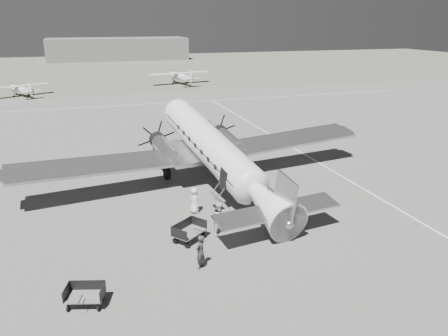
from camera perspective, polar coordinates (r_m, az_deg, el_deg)
ground at (r=27.62m, az=-2.05°, el=-6.18°), size 260.00×260.00×0.00m
taxi_line_right at (r=32.69m, az=18.65°, el=-3.13°), size 0.15×80.00×0.01m
taxi_line_horizon at (r=65.52m, az=-11.80°, el=8.09°), size 90.00×0.15×0.01m
grass_infield at (r=119.89m, az=-14.94°, el=12.51°), size 260.00×90.00×0.01m
hangar_main at (r=144.85m, az=-13.67°, el=14.88°), size 42.00×14.00×6.60m
dc3_airliner at (r=31.05m, az=-1.13°, el=1.92°), size 30.39×23.17×5.31m
light_plane_left at (r=78.22m, az=-24.97°, el=9.17°), size 12.21×11.45×2.01m
light_plane_right at (r=85.78m, az=-5.72°, el=11.65°), size 13.88×12.14×2.50m
baggage_cart_near at (r=24.43m, az=-4.55°, el=-8.33°), size 2.32×2.21×1.07m
baggage_cart_far at (r=20.26m, az=-17.69°, el=-15.64°), size 1.94×1.61×0.95m
ground_crew at (r=21.76m, az=-3.12°, el=-10.87°), size 0.76×0.74×1.76m
ramp_agent at (r=24.94m, az=-0.59°, el=-6.57°), size 1.10×1.18×1.94m
passenger at (r=27.67m, az=-3.88°, el=-4.24°), size 0.60×0.86×1.70m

